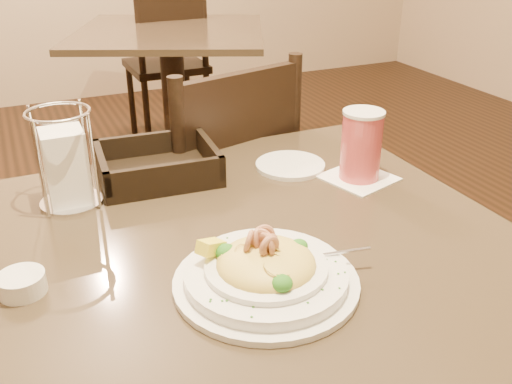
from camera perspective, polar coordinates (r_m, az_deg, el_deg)
name	(u,v)px	position (r m, az deg, el deg)	size (l,w,h in m)	color
main_table	(260,338)	(1.16, 0.42, -14.37)	(0.90, 0.90, 0.73)	black
background_table	(173,76)	(2.98, -8.32, 11.39)	(1.18, 1.18, 0.73)	black
dining_chair_near	(214,205)	(1.64, -4.20, -1.32)	(0.51, 0.51, 0.93)	black
dining_chair_far	(168,60)	(3.36, -8.80, 12.96)	(0.42, 0.42, 0.93)	black
pasta_bowl	(266,270)	(0.88, 0.98, -7.85)	(0.32, 0.29, 0.09)	white
drink_glass	(361,146)	(1.23, 10.47, 4.55)	(0.17, 0.17, 0.15)	white
bread_basket	(158,167)	(1.26, -9.78, 2.44)	(0.26, 0.22, 0.07)	black
napkin_caddy	(66,165)	(1.16, -18.48, 2.60)	(0.12, 0.12, 0.19)	silver
side_plate	(290,165)	(1.30, 3.44, 2.69)	(0.16, 0.16, 0.01)	white
butter_ramekin	(22,284)	(0.94, -22.38, -8.47)	(0.07, 0.07, 0.03)	white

